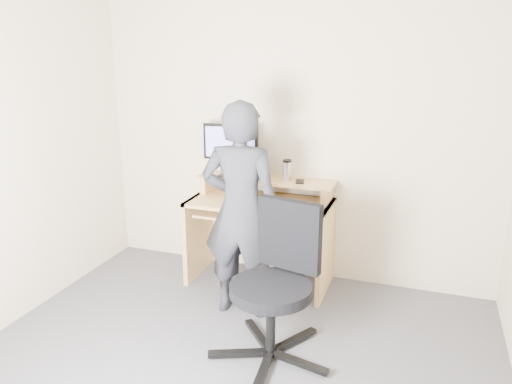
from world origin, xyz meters
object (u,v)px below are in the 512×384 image
Objects in this scene: office_chair at (277,278)px; monitor at (231,145)px; person at (241,211)px; desk at (263,220)px.

monitor is at bearing 138.08° from office_chair.
person reaches higher than office_chair.
desk is 0.73× the size of person.
person is at bearing -66.95° from monitor.
desk is at bearing 126.38° from office_chair.
person is at bearing 146.59° from office_chair.
monitor reaches higher than office_chair.
monitor is at bearing -66.43° from person.
monitor is 0.48× the size of office_chair.
office_chair is 0.62× the size of person.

